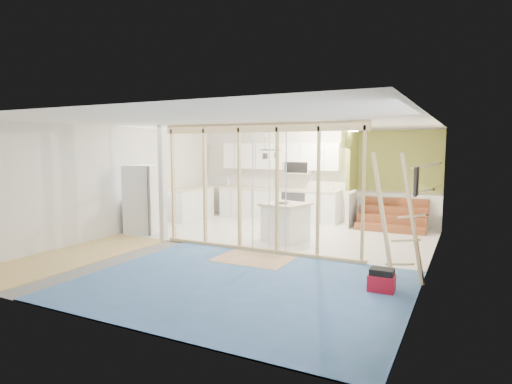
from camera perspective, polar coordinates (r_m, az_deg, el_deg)
The scene contains 17 objects.
room at distance 8.67m, azimuth -1.53°, elevation 0.60°, with size 7.01×8.01×2.61m.
floor_overlays at distance 8.91m, azimuth -0.90°, elevation -7.68°, with size 7.00×8.00×0.03m.
stud_frame at distance 8.76m, azimuth -2.78°, elevation 2.45°, with size 4.66×0.14×2.60m.
base_cabinets at distance 12.47m, azimuth -0.70°, elevation -1.59°, with size 4.45×2.24×0.93m.
upper_cabinets at distance 12.44m, azimuth 3.41°, elevation 4.63°, with size 3.60×0.41×0.85m.
green_partition at distance 11.51m, azimuth 16.37°, elevation -0.08°, with size 2.25×1.51×2.60m.
pot_rack at distance 10.46m, azimuth 1.91°, elevation 5.34°, with size 0.52×0.52×0.72m.
sheathing_panel at distance 5.69m, azimuth 20.31°, elevation -2.64°, with size 0.02×4.00×2.60m, color tan.
electrical_panel at distance 6.25m, azimuth 20.60°, elevation 1.32°, with size 0.04×0.30×0.40m, color #3D3D43.
ceiling_light at distance 10.95m, azimuth 12.63°, elevation 8.08°, with size 0.32×0.32×0.08m, color #FFEABF.
fridge at distance 10.86m, azimuth -14.84°, elevation -0.94°, with size 0.91×0.88×1.68m.
island at distance 9.59m, azimuth 3.97°, elevation -4.12°, with size 1.08×1.08×0.87m.
bowl at distance 9.49m, azimuth 3.63°, elevation -1.33°, with size 0.27×0.27×0.07m, color silver.
soap_bottle_a at distance 13.03m, azimuth -3.73°, elevation 1.41°, with size 0.11×0.11×0.29m, color silver.
soap_bottle_b at distance 11.87m, azimuth 10.05°, elevation 0.61°, with size 0.08×0.08×0.18m, color silver.
toolbox at distance 6.64m, azimuth 16.41°, elevation -11.32°, with size 0.37×0.28×0.35m.
ladder at distance 7.05m, azimuth 18.80°, elevation -3.15°, with size 1.07×0.24×2.02m.
Camera 1 is at (4.10, -7.60, 2.12)m, focal length 30.00 mm.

